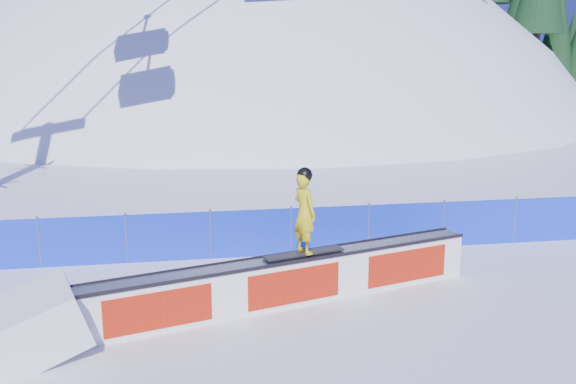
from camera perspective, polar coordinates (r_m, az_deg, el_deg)
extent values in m
plane|color=white|center=(13.07, 17.08, -10.86)|extent=(160.00, 160.00, 0.00)
sphere|color=white|center=(57.78, -3.05, -10.64)|extent=(64.00, 64.00, 64.00)
cylinder|color=#301F13|center=(55.94, 17.79, 15.28)|extent=(0.50, 0.50, 1.40)
cylinder|color=#301F13|center=(61.07, 18.45, 12.54)|extent=(0.50, 0.50, 1.40)
cylinder|color=#301F13|center=(59.28, 21.27, 10.46)|extent=(0.50, 0.50, 1.40)
cone|color=black|center=(59.33, 21.66, 15.02)|extent=(3.65, 3.65, 8.28)
cylinder|color=#301F13|center=(62.74, 21.79, 7.93)|extent=(0.50, 0.50, 1.40)
cone|color=black|center=(62.58, 22.22, 12.92)|extent=(4.30, 4.30, 9.76)
cylinder|color=#301F13|center=(65.13, 22.74, 8.00)|extent=(0.50, 0.50, 1.40)
cone|color=black|center=(64.97, 23.07, 11.72)|extent=(3.21, 3.21, 7.29)
cube|color=#122FD1|center=(16.76, 10.47, -3.00)|extent=(22.00, 0.03, 1.20)
cylinder|color=#3C456C|center=(16.16, -21.24, -4.10)|extent=(0.05, 0.05, 1.30)
cylinder|color=#3C456C|center=(15.86, -14.15, -3.92)|extent=(0.05, 0.05, 1.30)
cylinder|color=#3C456C|center=(15.80, -6.90, -3.67)|extent=(0.05, 0.05, 1.30)
cylinder|color=#3C456C|center=(16.00, 0.29, -3.36)|extent=(0.05, 0.05, 1.30)
cylinder|color=#3C456C|center=(16.44, 7.19, -3.02)|extent=(0.05, 0.05, 1.30)
cylinder|color=#3C456C|center=(17.10, 13.63, -2.66)|extent=(0.05, 0.05, 1.30)
cylinder|color=#3C456C|center=(17.97, 19.53, -2.30)|extent=(0.05, 0.05, 1.30)
cube|color=white|center=(13.08, 0.05, -7.98)|extent=(8.22, 2.90, 0.95)
cube|color=gray|center=(12.92, 0.05, -5.93)|extent=(8.14, 2.90, 0.04)
cube|color=black|center=(12.68, 0.60, -6.25)|extent=(8.08, 2.42, 0.06)
cube|color=black|center=(13.15, -0.48, -5.53)|extent=(8.08, 2.42, 0.06)
cube|color=red|center=(12.86, 0.59, -8.37)|extent=(7.67, 2.30, 0.71)
cube|color=red|center=(13.32, -0.47, -7.60)|extent=(7.67, 2.30, 0.71)
cube|color=black|center=(13.05, 1.45, -5.47)|extent=(1.73, 0.78, 0.03)
imported|color=gold|center=(12.80, 1.47, -1.87)|extent=(0.62, 0.72, 1.66)
sphere|color=black|center=(12.63, 1.49, 1.52)|extent=(0.31, 0.31, 0.31)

